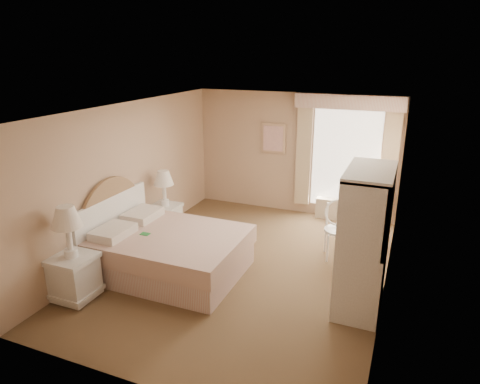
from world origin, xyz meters
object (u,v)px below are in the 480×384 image
at_px(nightstand_far, 165,211).
at_px(cafe_chair, 338,225).
at_px(nightstand_near, 73,266).
at_px(round_table, 359,210).
at_px(armoire, 364,251).
at_px(bed, 164,250).

relative_size(nightstand_far, cafe_chair, 1.26).
distance_m(nightstand_near, round_table, 4.98).
relative_size(nightstand_far, armoire, 0.64).
xyz_separation_m(nightstand_near, round_table, (3.31, 3.72, -0.02)).
height_order(nightstand_far, armoire, armoire).
distance_m(nightstand_far, cafe_chair, 3.13).
bearing_deg(armoire, nightstand_near, -159.60).
distance_m(bed, nightstand_near, 1.36).
relative_size(nightstand_near, armoire, 0.71).
xyz_separation_m(nightstand_near, nightstand_far, (0.00, 2.36, -0.05)).
height_order(bed, armoire, armoire).
bearing_deg(round_table, bed, -135.18).
height_order(cafe_chair, armoire, armoire).
height_order(round_table, cafe_chair, cafe_chair).
bearing_deg(nightstand_far, armoire, -15.26).
relative_size(nightstand_near, cafe_chair, 1.39).
xyz_separation_m(bed, armoire, (2.93, 0.21, 0.42)).
distance_m(bed, round_table, 3.65).
relative_size(nightstand_near, nightstand_far, 1.10).
height_order(nightstand_near, nightstand_far, nightstand_near).
bearing_deg(cafe_chair, round_table, 61.55).
distance_m(cafe_chair, armoire, 1.46).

